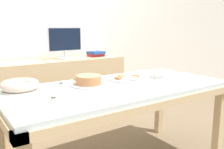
{
  "coord_description": "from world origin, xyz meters",
  "views": [
    {
      "loc": [
        -1.17,
        -1.64,
        1.25
      ],
      "look_at": [
        0.05,
        0.17,
        0.83
      ],
      "focal_mm": 40.0,
      "sensor_mm": 36.0,
      "label": 1
    }
  ],
  "objects_px": {
    "cake_golden_bundt": "(20,86)",
    "tealight_near_cakes": "(75,80)",
    "plate_stack": "(162,75)",
    "cake_chocolate_round": "(89,81)",
    "computer_monitor": "(65,43)",
    "tealight_centre": "(53,99)",
    "book_stack": "(96,54)",
    "pastry_platter": "(128,78)",
    "tealight_near_front": "(61,84)"
  },
  "relations": [
    {
      "from": "cake_chocolate_round",
      "to": "tealight_near_front",
      "type": "xyz_separation_m",
      "value": [
        -0.18,
        0.14,
        -0.03
      ]
    },
    {
      "from": "cake_golden_bundt",
      "to": "tealight_centre",
      "type": "height_order",
      "value": "cake_golden_bundt"
    },
    {
      "from": "cake_chocolate_round",
      "to": "tealight_near_front",
      "type": "height_order",
      "value": "cake_chocolate_round"
    },
    {
      "from": "pastry_platter",
      "to": "tealight_near_front",
      "type": "bearing_deg",
      "value": 166.62
    },
    {
      "from": "tealight_near_cakes",
      "to": "tealight_centre",
      "type": "xyz_separation_m",
      "value": [
        -0.37,
        -0.44,
        0.0
      ]
    },
    {
      "from": "cake_golden_bundt",
      "to": "tealight_near_cakes",
      "type": "distance_m",
      "value": 0.5
    },
    {
      "from": "book_stack",
      "to": "cake_chocolate_round",
      "type": "xyz_separation_m",
      "value": [
        -0.68,
        -1.02,
        -0.09
      ]
    },
    {
      "from": "cake_chocolate_round",
      "to": "plate_stack",
      "type": "distance_m",
      "value": 0.75
    },
    {
      "from": "tealight_near_cakes",
      "to": "computer_monitor",
      "type": "bearing_deg",
      "value": 71.39
    },
    {
      "from": "cake_golden_bundt",
      "to": "tealight_near_cakes",
      "type": "relative_size",
      "value": 7.06
    },
    {
      "from": "tealight_centre",
      "to": "tealight_near_front",
      "type": "height_order",
      "value": "same"
    },
    {
      "from": "cake_chocolate_round",
      "to": "tealight_centre",
      "type": "relative_size",
      "value": 7.58
    },
    {
      "from": "cake_golden_bundt",
      "to": "plate_stack",
      "type": "relative_size",
      "value": 1.34
    },
    {
      "from": "cake_golden_bundt",
      "to": "tealight_centre",
      "type": "bearing_deg",
      "value": -72.09
    },
    {
      "from": "cake_golden_bundt",
      "to": "pastry_platter",
      "type": "distance_m",
      "value": 0.94
    },
    {
      "from": "computer_monitor",
      "to": "tealight_centre",
      "type": "xyz_separation_m",
      "value": [
        -0.65,
        -1.25,
        -0.27
      ]
    },
    {
      "from": "plate_stack",
      "to": "tealight_near_cakes",
      "type": "relative_size",
      "value": 5.25
    },
    {
      "from": "cake_chocolate_round",
      "to": "pastry_platter",
      "type": "height_order",
      "value": "cake_chocolate_round"
    },
    {
      "from": "computer_monitor",
      "to": "cake_chocolate_round",
      "type": "xyz_separation_m",
      "value": [
        -0.25,
        -1.02,
        -0.25
      ]
    },
    {
      "from": "cake_chocolate_round",
      "to": "tealight_near_cakes",
      "type": "relative_size",
      "value": 7.58
    },
    {
      "from": "cake_chocolate_round",
      "to": "cake_golden_bundt",
      "type": "height_order",
      "value": "cake_chocolate_round"
    },
    {
      "from": "computer_monitor",
      "to": "plate_stack",
      "type": "bearing_deg",
      "value": -66.59
    },
    {
      "from": "cake_chocolate_round",
      "to": "cake_golden_bundt",
      "type": "xyz_separation_m",
      "value": [
        -0.52,
        0.14,
        0.0
      ]
    },
    {
      "from": "cake_golden_bundt",
      "to": "plate_stack",
      "type": "xyz_separation_m",
      "value": [
        1.25,
        -0.24,
        -0.02
      ]
    },
    {
      "from": "book_stack",
      "to": "tealight_centre",
      "type": "height_order",
      "value": "book_stack"
    },
    {
      "from": "pastry_platter",
      "to": "tealight_centre",
      "type": "bearing_deg",
      "value": -163.71
    },
    {
      "from": "pastry_platter",
      "to": "tealight_near_cakes",
      "type": "bearing_deg",
      "value": 155.28
    },
    {
      "from": "cake_chocolate_round",
      "to": "cake_golden_bundt",
      "type": "bearing_deg",
      "value": 165.34
    },
    {
      "from": "book_stack",
      "to": "cake_golden_bundt",
      "type": "height_order",
      "value": "book_stack"
    },
    {
      "from": "book_stack",
      "to": "computer_monitor",
      "type": "bearing_deg",
      "value": -179.81
    },
    {
      "from": "tealight_near_cakes",
      "to": "plate_stack",
      "type": "bearing_deg",
      "value": -22.23
    },
    {
      "from": "computer_monitor",
      "to": "book_stack",
      "type": "relative_size",
      "value": 2.05
    },
    {
      "from": "cake_golden_bundt",
      "to": "tealight_near_cakes",
      "type": "bearing_deg",
      "value": 7.98
    },
    {
      "from": "computer_monitor",
      "to": "tealight_near_cakes",
      "type": "xyz_separation_m",
      "value": [
        -0.27,
        -0.82,
        -0.27
      ]
    },
    {
      "from": "computer_monitor",
      "to": "book_stack",
      "type": "distance_m",
      "value": 0.45
    },
    {
      "from": "tealight_centre",
      "to": "book_stack",
      "type": "bearing_deg",
      "value": 49.44
    },
    {
      "from": "book_stack",
      "to": "tealight_centre",
      "type": "bearing_deg",
      "value": -130.56
    },
    {
      "from": "pastry_platter",
      "to": "plate_stack",
      "type": "relative_size",
      "value": 1.76
    },
    {
      "from": "computer_monitor",
      "to": "tealight_near_front",
      "type": "bearing_deg",
      "value": -116.27
    },
    {
      "from": "cake_chocolate_round",
      "to": "pastry_platter",
      "type": "xyz_separation_m",
      "value": [
        0.41,
        0.0,
        -0.03
      ]
    },
    {
      "from": "computer_monitor",
      "to": "plate_stack",
      "type": "height_order",
      "value": "computer_monitor"
    },
    {
      "from": "book_stack",
      "to": "tealight_near_cakes",
      "type": "distance_m",
      "value": 1.08
    },
    {
      "from": "computer_monitor",
      "to": "tealight_centre",
      "type": "distance_m",
      "value": 1.44
    },
    {
      "from": "tealight_near_cakes",
      "to": "tealight_centre",
      "type": "bearing_deg",
      "value": -130.47
    },
    {
      "from": "pastry_platter",
      "to": "tealight_near_cakes",
      "type": "distance_m",
      "value": 0.48
    },
    {
      "from": "pastry_platter",
      "to": "book_stack",
      "type": "bearing_deg",
      "value": 75.5
    },
    {
      "from": "computer_monitor",
      "to": "cake_golden_bundt",
      "type": "height_order",
      "value": "computer_monitor"
    },
    {
      "from": "plate_stack",
      "to": "cake_chocolate_round",
      "type": "bearing_deg",
      "value": 171.75
    },
    {
      "from": "computer_monitor",
      "to": "book_stack",
      "type": "xyz_separation_m",
      "value": [
        0.43,
        0.0,
        -0.15
      ]
    },
    {
      "from": "book_stack",
      "to": "pastry_platter",
      "type": "bearing_deg",
      "value": -104.5
    }
  ]
}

